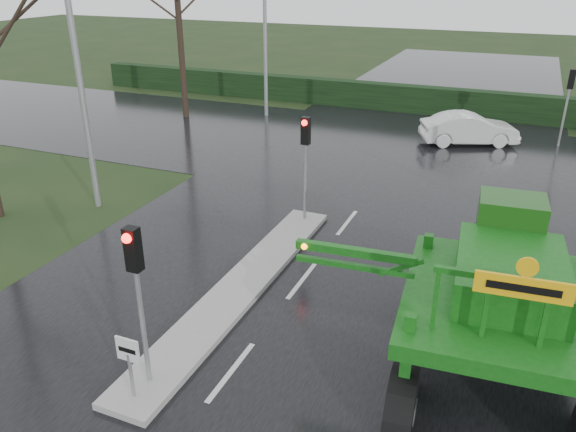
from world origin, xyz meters
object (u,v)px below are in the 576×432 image
at_px(traffic_signal_near, 136,274).
at_px(street_light_left_far, 270,2).
at_px(traffic_signal_mid, 305,147).
at_px(street_light_left_near, 79,27).
at_px(keep_left_sign, 129,358).
at_px(crop_sprayer, 412,309).
at_px(white_sedan, 467,144).
at_px(traffic_signal_far, 569,91).

relative_size(traffic_signal_near, street_light_left_far, 0.35).
relative_size(traffic_signal_mid, street_light_left_near, 0.35).
xyz_separation_m(traffic_signal_near, street_light_left_near, (-6.89, 7.01, 3.40)).
relative_size(traffic_signal_mid, street_light_left_far, 0.35).
distance_m(traffic_signal_near, traffic_signal_mid, 8.50).
bearing_deg(keep_left_sign, street_light_left_far, 107.78).
height_order(crop_sprayer, white_sedan, crop_sprayer).
xyz_separation_m(street_light_left_far, white_sedan, (10.74, -1.29, -5.99)).
xyz_separation_m(keep_left_sign, street_light_left_far, (-6.89, 21.50, 4.93)).
xyz_separation_m(keep_left_sign, traffic_signal_near, (0.00, 0.49, 1.53)).
bearing_deg(traffic_signal_near, street_light_left_far, 108.17).
height_order(keep_left_sign, traffic_signal_far, traffic_signal_far).
xyz_separation_m(crop_sprayer, white_sedan, (-0.93, 18.25, -2.19)).
bearing_deg(street_light_left_far, traffic_signal_far, 0.03).
relative_size(keep_left_sign, street_light_left_near, 0.14).
relative_size(street_light_left_near, crop_sprayer, 1.21).
height_order(keep_left_sign, street_light_left_near, street_light_left_near).
bearing_deg(street_light_left_far, white_sedan, -6.87).
distance_m(keep_left_sign, street_light_left_near, 11.32).
relative_size(street_light_left_near, street_light_left_far, 1.00).
bearing_deg(keep_left_sign, traffic_signal_far, 70.07).
height_order(keep_left_sign, white_sedan, keep_left_sign).
height_order(traffic_signal_near, traffic_signal_far, same).
relative_size(crop_sprayer, white_sedan, 1.88).
bearing_deg(crop_sprayer, traffic_signal_mid, 119.54).
relative_size(traffic_signal_far, street_light_left_far, 0.35).
distance_m(traffic_signal_mid, street_light_left_far, 14.68).
relative_size(traffic_signal_near, street_light_left_near, 0.35).
relative_size(keep_left_sign, crop_sprayer, 0.16).
relative_size(traffic_signal_far, crop_sprayer, 0.43).
bearing_deg(white_sedan, crop_sprayer, 160.15).
bearing_deg(traffic_signal_near, street_light_left_near, 134.53).
relative_size(traffic_signal_near, traffic_signal_mid, 1.00).
bearing_deg(traffic_signal_mid, street_light_left_far, 118.86).
distance_m(traffic_signal_near, crop_sprayer, 5.02).
bearing_deg(white_sedan, street_light_left_far, 60.35).
height_order(traffic_signal_near, street_light_left_far, street_light_left_far).
height_order(street_light_left_far, white_sedan, street_light_left_far).
relative_size(street_light_left_far, crop_sprayer, 1.21).
relative_size(traffic_signal_near, white_sedan, 0.80).
height_order(traffic_signal_far, crop_sprayer, crop_sprayer).
xyz_separation_m(traffic_signal_far, crop_sprayer, (-3.02, -19.56, -0.40)).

